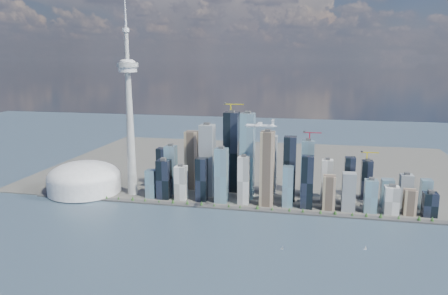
% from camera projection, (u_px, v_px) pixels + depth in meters
% --- Properties ---
extents(ground, '(4000.00, 4000.00, 0.00)m').
position_uv_depth(ground, '(212.00, 251.00, 855.16)').
color(ground, '#2D3C4F').
rests_on(ground, ground).
extents(seawall, '(1100.00, 22.00, 4.00)m').
position_uv_depth(seawall, '(235.00, 208.00, 1094.58)').
color(seawall, '#383838').
rests_on(seawall, ground).
extents(land, '(1400.00, 900.00, 3.00)m').
position_uv_depth(land, '(258.00, 166.00, 1526.36)').
color(land, '#4C4C47').
rests_on(land, ground).
extents(shoreline_trees, '(960.53, 7.20, 8.80)m').
position_uv_depth(shoreline_trees, '(235.00, 206.00, 1093.24)').
color(shoreline_trees, '#3F2D1E').
rests_on(shoreline_trees, seawall).
extents(skyscraper_cluster, '(736.00, 142.00, 249.79)m').
position_uv_depth(skyscraper_cluster, '(263.00, 172.00, 1150.93)').
color(skyscraper_cluster, black).
rests_on(skyscraper_cluster, land).
extents(needle_tower, '(56.00, 56.00, 550.50)m').
position_uv_depth(needle_tower, '(129.00, 110.00, 1166.00)').
color(needle_tower, gray).
rests_on(needle_tower, land).
extents(dome_stadium, '(200.00, 200.00, 86.00)m').
position_uv_depth(dome_stadium, '(84.00, 179.00, 1223.53)').
color(dome_stadium, silver).
rests_on(dome_stadium, land).
extents(airplane, '(70.76, 62.40, 17.32)m').
position_uv_depth(airplane, '(260.00, 126.00, 940.34)').
color(airplane, white).
rests_on(airplane, ground).
extents(sailboat_west, '(5.96, 3.42, 8.42)m').
position_uv_depth(sailboat_west, '(282.00, 248.00, 862.73)').
color(sailboat_west, white).
rests_on(sailboat_west, ground).
extents(sailboat_east, '(6.33, 2.08, 8.76)m').
position_uv_depth(sailboat_east, '(365.00, 248.00, 861.66)').
color(sailboat_east, white).
rests_on(sailboat_east, ground).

